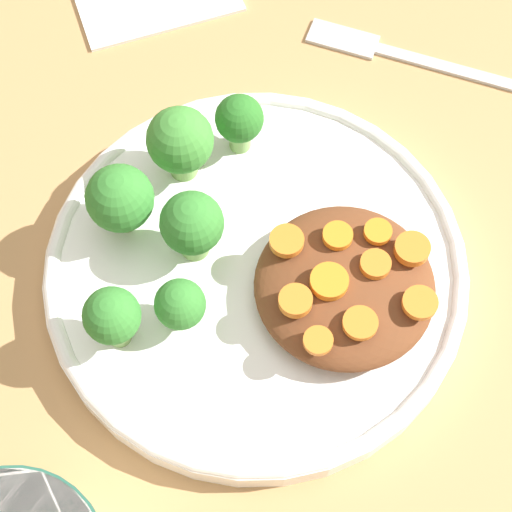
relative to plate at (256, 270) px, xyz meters
The scene contains 20 objects.
ground_plane 0.01m from the plate, ahead, with size 4.00×4.00×0.00m, color tan.
plate is the anchor object (origin of this frame).
stew_mound 0.07m from the plate, 152.74° to the left, with size 0.12×0.12×0.03m, color brown.
broccoli_floret_0 0.11m from the plate, 23.19° to the left, with size 0.04×0.04×0.05m.
broccoli_floret_1 0.10m from the plate, 62.70° to the right, with size 0.05×0.05×0.06m.
broccoli_floret_2 0.06m from the plate, 23.96° to the right, with size 0.04×0.04×0.06m.
broccoli_floret_3 0.10m from the plate, 26.27° to the right, with size 0.05×0.05×0.06m.
broccoli_floret_4 0.10m from the plate, 89.64° to the right, with size 0.03×0.03×0.05m.
broccoli_floret_5 0.07m from the plate, 33.22° to the left, with size 0.03×0.03×0.04m.
carrot_slice_0 0.09m from the plate, behind, with size 0.02×0.02×0.00m, color orange.
carrot_slice_1 0.07m from the plate, 143.26° to the left, with size 0.02×0.02×0.01m, color orange.
carrot_slice_2 0.09m from the plate, 133.03° to the left, with size 0.02×0.02×0.00m, color orange.
carrot_slice_3 0.06m from the plate, 114.85° to the left, with size 0.02×0.02×0.01m, color orange.
carrot_slice_4 0.08m from the plate, 113.20° to the left, with size 0.02×0.02×0.00m, color orange.
carrot_slice_5 0.04m from the plate, behind, with size 0.02×0.02×0.01m, color orange.
carrot_slice_6 0.09m from the plate, 162.57° to the left, with size 0.02×0.02×0.01m, color orange.
carrot_slice_7 0.12m from the plate, 151.48° to the left, with size 0.02×0.02×0.00m, color orange.
carrot_slice_8 0.07m from the plate, behind, with size 0.02×0.02×0.01m, color orange.
carrot_slice_9 0.11m from the plate, behind, with size 0.02×0.02×0.01m, color orange.
fork 0.23m from the plate, 126.72° to the right, with size 0.17×0.10×0.01m.
Camera 1 is at (0.03, 0.25, 0.54)m, focal length 60.00 mm.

